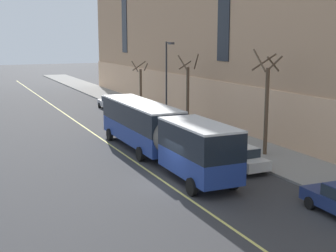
# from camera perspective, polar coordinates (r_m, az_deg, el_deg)

# --- Properties ---
(ground_plane) EXTENTS (260.00, 260.00, 0.00)m
(ground_plane) POSITION_cam_1_polar(r_m,az_deg,el_deg) (27.54, 0.18, -7.10)
(ground_plane) COLOR #38383A
(sidewalk) EXTENTS (5.06, 160.00, 0.15)m
(sidewalk) POSITION_cam_1_polar(r_m,az_deg,el_deg) (34.56, 12.11, -3.51)
(sidewalk) COLOR gray
(sidewalk) RESTS_ON ground
(city_bus) EXTENTS (2.96, 18.28, 3.61)m
(city_bus) POSITION_cam_1_polar(r_m,az_deg,el_deg) (32.45, -1.23, -0.53)
(city_bus) COLOR navy
(city_bus) RESTS_ON ground
(parked_car_white_2) EXTENTS (2.04, 4.59, 1.56)m
(parked_car_white_2) POSITION_cam_1_polar(r_m,az_deg,el_deg) (30.78, 8.74, -3.79)
(parked_car_white_2) COLOR silver
(parked_car_white_2) RESTS_ON ground
(parked_car_black_3) EXTENTS (1.89, 4.64, 1.56)m
(parked_car_black_3) POSITION_cam_1_polar(r_m,az_deg,el_deg) (43.13, -1.83, 0.52)
(parked_car_black_3) COLOR black
(parked_car_black_3) RESTS_ON ground
(parked_car_silver_4) EXTENTS (2.12, 4.51, 1.56)m
(parked_car_silver_4) POSITION_cam_1_polar(r_m,az_deg,el_deg) (37.82, 2.00, -0.94)
(parked_car_silver_4) COLOR #B7B7BC
(parked_car_silver_4) RESTS_ON ground
(parked_car_silver_5) EXTENTS (1.92, 4.67, 1.56)m
(parked_car_silver_5) POSITION_cam_1_polar(r_m,az_deg,el_deg) (56.27, -7.12, 2.85)
(parked_car_silver_5) COLOR #B7B7BC
(parked_car_silver_5) RESTS_ON ground
(parked_car_black_6) EXTENTS (2.02, 4.55, 1.56)m
(parked_car_black_6) POSITION_cam_1_polar(r_m,az_deg,el_deg) (49.23, -4.68, 1.77)
(parked_car_black_6) COLOR black
(parked_car_black_6) RESTS_ON ground
(street_tree_mid_block) EXTENTS (1.93, 1.93, 7.51)m
(street_tree_mid_block) POSITION_cam_1_polar(r_m,az_deg,el_deg) (33.87, 11.91, 2.84)
(street_tree_mid_block) COLOR brown
(street_tree_mid_block) RESTS_ON sidewalk
(street_tree_far_uptown) EXTENTS (1.90, 1.71, 6.80)m
(street_tree_far_uptown) POSITION_cam_1_polar(r_m,az_deg,el_deg) (44.46, 2.44, 4.29)
(street_tree_far_uptown) COLOR brown
(street_tree_far_uptown) RESTS_ON sidewalk
(street_tree_far_downtown) EXTENTS (1.85, 1.85, 5.56)m
(street_tree_far_downtown) POSITION_cam_1_polar(r_m,az_deg,el_deg) (55.86, -3.37, 5.09)
(street_tree_far_downtown) COLOR brown
(street_tree_far_downtown) RESTS_ON sidewalk
(street_lamp) EXTENTS (0.36, 1.48, 7.91)m
(street_lamp) POSITION_cam_1_polar(r_m,az_deg,el_deg) (44.34, -0.09, 6.18)
(street_lamp) COLOR #2D2D30
(street_lamp) RESTS_ON sidewalk
(fire_hydrant) EXTENTS (0.42, 0.24, 0.72)m
(fire_hydrant) POSITION_cam_1_polar(r_m,az_deg,el_deg) (45.00, -0.28, 0.58)
(fire_hydrant) COLOR red
(fire_hydrant) RESTS_ON sidewalk
(lane_centerline) EXTENTS (0.16, 140.00, 0.01)m
(lane_centerline) POSITION_cam_1_polar(r_m,az_deg,el_deg) (30.14, -2.38, -5.52)
(lane_centerline) COLOR #E0D66B
(lane_centerline) RESTS_ON ground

